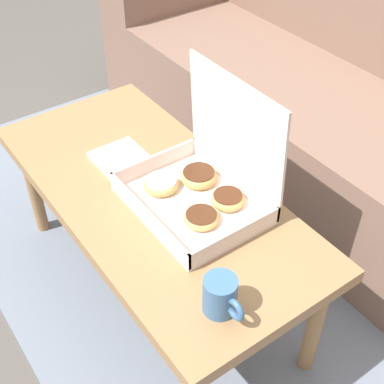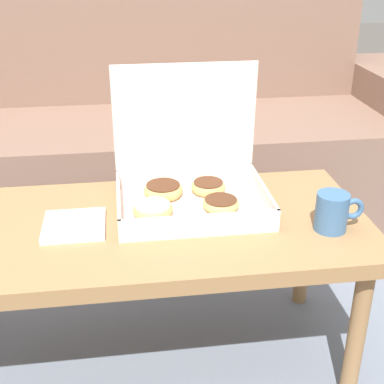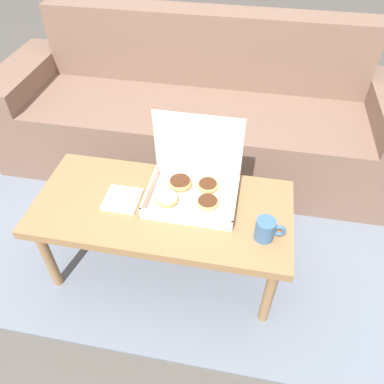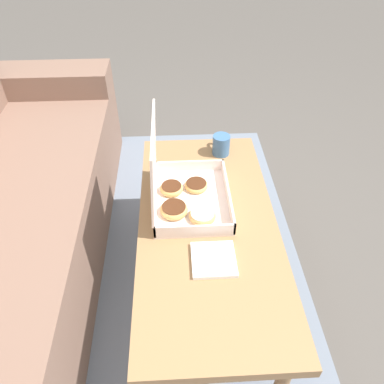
{
  "view_description": "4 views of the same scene",
  "coord_description": "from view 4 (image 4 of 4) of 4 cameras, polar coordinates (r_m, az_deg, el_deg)",
  "views": [
    {
      "loc": [
        1.01,
        -0.7,
        1.44
      ],
      "look_at": [
        0.12,
        -0.07,
        0.5
      ],
      "focal_mm": 50.0,
      "sensor_mm": 36.0,
      "label": 1
    },
    {
      "loc": [
        -0.05,
        -1.29,
        1.09
      ],
      "look_at": [
        0.12,
        -0.07,
        0.5
      ],
      "focal_mm": 50.0,
      "sensor_mm": 36.0,
      "label": 2
    },
    {
      "loc": [
        0.33,
        -1.2,
        1.61
      ],
      "look_at": [
        0.12,
        -0.07,
        0.5
      ],
      "focal_mm": 35.0,
      "sensor_mm": 36.0,
      "label": 3
    },
    {
      "loc": [
        -0.96,
        -0.01,
        1.47
      ],
      "look_at": [
        0.12,
        -0.07,
        0.5
      ],
      "focal_mm": 35.0,
      "sensor_mm": 36.0,
      "label": 4
    }
  ],
  "objects": [
    {
      "name": "coffee_table",
      "position": [
        1.44,
        2.39,
        -6.02
      ],
      "size": [
        1.11,
        0.52,
        0.45
      ],
      "color": "#997047",
      "rests_on": "ground_plane"
    },
    {
      "name": "pastry_box",
      "position": [
        1.44,
        -1.67,
        0.08
      ],
      "size": [
        0.38,
        0.3,
        0.35
      ],
      "color": "silver",
      "rests_on": "coffee_table"
    },
    {
      "name": "napkin_stack",
      "position": [
        1.28,
        3.31,
        -10.22
      ],
      "size": [
        0.15,
        0.15,
        0.01
      ],
      "color": "white",
      "rests_on": "coffee_table"
    },
    {
      "name": "ground_plane",
      "position": [
        1.75,
        -2.22,
        -15.0
      ],
      "size": [
        12.0,
        12.0,
        0.0
      ],
      "primitive_type": "plane",
      "color": "#514C47"
    },
    {
      "name": "area_rug",
      "position": [
        1.78,
        -12.3,
        -15.02
      ],
      "size": [
        2.53,
        1.79,
        0.01
      ],
      "primitive_type": "cube",
      "color": "slate",
      "rests_on": "ground_plane"
    },
    {
      "name": "coffee_mug",
      "position": [
        1.72,
        4.45,
        7.25
      ],
      "size": [
        0.12,
        0.08,
        0.09
      ],
      "color": "#3D6693",
      "rests_on": "coffee_table"
    }
  ]
}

